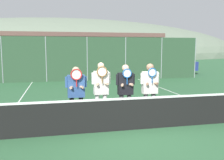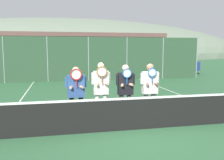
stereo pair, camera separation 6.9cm
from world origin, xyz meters
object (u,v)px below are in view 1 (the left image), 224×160
player_center_right (125,88)px  car_left_of_center (107,65)px  player_leftmost (76,90)px  player_center_left (101,88)px  player_rightmost (150,87)px  car_center (169,64)px  car_far_left (36,65)px

player_center_right → car_left_of_center: size_ratio=0.37×
player_leftmost → player_center_left: bearing=-0.9°
player_center_right → car_left_of_center: bearing=81.2°
player_rightmost → car_left_of_center: size_ratio=0.37×
car_left_of_center → car_center: bearing=6.0°
player_center_right → car_far_left: 12.96m
car_far_left → car_center: (10.88, 0.13, -0.07)m
car_center → player_rightmost: bearing=-117.6°
player_leftmost → car_far_left: bearing=99.3°
player_rightmost → car_center: bearing=62.4°
car_far_left → car_center: car_far_left is taller
car_left_of_center → player_center_left: bearing=-102.2°
player_rightmost → car_center: 14.28m
car_far_left → car_left_of_center: size_ratio=0.91×
player_center_right → car_far_left: car_far_left is taller
player_rightmost → car_left_of_center: car_left_of_center is taller
player_rightmost → car_far_left: (-4.26, 12.53, -0.12)m
car_left_of_center → car_center: size_ratio=1.03×
player_center_right → player_rightmost: bearing=-3.9°
player_center_left → player_rightmost: (1.49, -0.06, -0.00)m
player_center_right → car_center: bearing=59.7°
player_leftmost → car_left_of_center: car_left_of_center is taller
player_center_left → car_left_of_center: (2.59, 12.01, -0.15)m
player_center_left → car_center: bearing=57.2°
car_far_left → player_rightmost: bearing=-71.2°
player_leftmost → player_center_right: (1.47, -0.02, 0.01)m
player_center_right → player_rightmost: player_rightmost is taller
player_leftmost → car_center: 15.38m
player_leftmost → car_left_of_center: 12.45m
player_center_right → car_far_left: (-3.50, 12.47, -0.09)m
player_center_right → car_left_of_center: (1.86, 12.02, -0.12)m
car_left_of_center → player_leftmost: bearing=-105.5°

